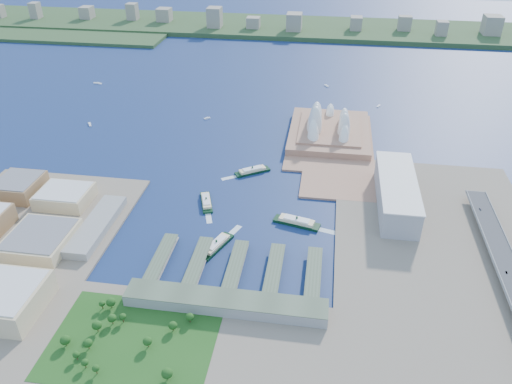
% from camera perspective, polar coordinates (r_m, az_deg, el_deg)
% --- Properties ---
extents(ground, '(3000.00, 3000.00, 0.00)m').
position_cam_1_polar(ground, '(610.37, -2.30, -4.19)').
color(ground, '#0F224A').
rests_on(ground, ground).
extents(south_land, '(720.00, 180.00, 3.00)m').
position_cam_1_polar(south_land, '(460.84, -7.41, -19.38)').
color(south_land, '#7B6F5E').
rests_on(south_land, ground).
extents(east_land, '(240.00, 500.00, 3.00)m').
position_cam_1_polar(east_land, '(579.60, 21.01, -8.79)').
color(east_land, '#7B6F5E').
rests_on(east_land, ground).
extents(peninsula, '(135.00, 220.00, 3.00)m').
position_cam_1_polar(peninsula, '(825.25, 8.48, 5.82)').
color(peninsula, '#9D6E56').
rests_on(peninsula, ground).
extents(far_shore, '(2200.00, 260.00, 12.00)m').
position_cam_1_polar(far_shore, '(1508.96, 4.94, 18.21)').
color(far_shore, '#2D4926').
rests_on(far_shore, ground).
extents(opera_house, '(134.00, 180.00, 58.00)m').
position_cam_1_polar(opera_house, '(830.84, 8.51, 8.32)').
color(opera_house, white).
rests_on(opera_house, peninsula).
extents(toaster_building, '(45.00, 155.00, 35.00)m').
position_cam_1_polar(toaster_building, '(664.60, 15.75, -0.09)').
color(toaster_building, gray).
rests_on(toaster_building, east_land).
extents(expressway, '(26.00, 340.00, 11.85)m').
position_cam_1_polar(expressway, '(585.40, 27.08, -9.06)').
color(expressway, gray).
rests_on(expressway, east_land).
extents(west_buildings, '(200.00, 280.00, 27.00)m').
position_cam_1_polar(west_buildings, '(640.21, -26.22, -4.23)').
color(west_buildings, olive).
rests_on(west_buildings, west_land).
extents(ferry_wharves, '(184.00, 90.00, 9.30)m').
position_cam_1_polar(ferry_wharves, '(547.47, -2.31, -8.50)').
color(ferry_wharves, '#475541').
rests_on(ferry_wharves, ground).
extents(terminal_building, '(200.00, 28.00, 12.00)m').
position_cam_1_polar(terminal_building, '(501.03, -3.51, -12.52)').
color(terminal_building, gray).
rests_on(terminal_building, south_land).
extents(park, '(150.00, 110.00, 16.00)m').
position_cam_1_polar(park, '(482.12, -14.00, -15.60)').
color(park, '#194714').
rests_on(park, south_land).
extents(far_skyline, '(1900.00, 140.00, 55.00)m').
position_cam_1_polar(far_skyline, '(1481.98, 4.93, 19.29)').
color(far_skyline, gray).
rests_on(far_skyline, far_shore).
extents(ferry_a, '(27.61, 50.96, 9.36)m').
position_cam_1_polar(ferry_a, '(656.74, -5.71, -0.97)').
color(ferry_a, black).
rests_on(ferry_a, ground).
extents(ferry_b, '(50.81, 39.64, 9.85)m').
position_cam_1_polar(ferry_b, '(723.88, -0.41, 2.58)').
color(ferry_b, black).
rests_on(ferry_b, ground).
extents(ferry_c, '(32.93, 54.72, 10.13)m').
position_cam_1_polar(ferry_c, '(579.32, -4.54, -5.91)').
color(ferry_c, black).
rests_on(ferry_c, ground).
extents(ferry_d, '(59.88, 28.04, 10.97)m').
position_cam_1_polar(ferry_d, '(616.46, 4.68, -3.25)').
color(ferry_d, black).
rests_on(ferry_d, ground).
extents(boat_a, '(11.12, 14.74, 2.90)m').
position_cam_1_polar(boat_a, '(922.40, -18.47, 7.36)').
color(boat_a, white).
rests_on(boat_a, ground).
extents(boat_b, '(10.87, 10.52, 3.03)m').
position_cam_1_polar(boat_b, '(904.04, -5.61, 8.41)').
color(boat_b, white).
rests_on(boat_b, ground).
extents(boat_c, '(8.02, 12.51, 2.72)m').
position_cam_1_polar(boat_c, '(980.47, 13.83, 9.53)').
color(boat_c, white).
rests_on(boat_c, ground).
extents(boat_d, '(18.65, 6.62, 3.08)m').
position_cam_1_polar(boat_d, '(1120.52, -17.65, 11.78)').
color(boat_d, white).
rests_on(boat_d, ground).
extents(boat_e, '(9.66, 12.62, 3.03)m').
position_cam_1_polar(boat_e, '(1065.90, 8.06, 11.95)').
color(boat_e, white).
rests_on(boat_e, ground).
extents(car_b, '(1.25, 3.59, 1.18)m').
position_cam_1_polar(car_b, '(584.40, 26.72, -8.20)').
color(car_b, slate).
rests_on(car_b, expressway).
extents(car_c, '(1.80, 4.43, 1.28)m').
position_cam_1_polar(car_c, '(677.12, 24.26, -1.77)').
color(car_c, slate).
rests_on(car_c, expressway).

